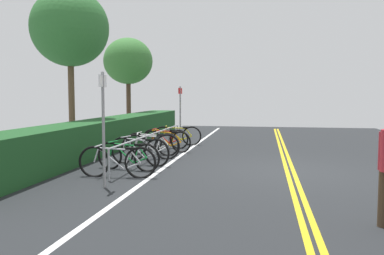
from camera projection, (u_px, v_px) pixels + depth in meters
ground_plane at (290, 172)px, 10.11m from camera, size 28.27×11.18×0.05m
centre_line_yellow_inner at (293, 171)px, 10.10m from camera, size 25.44×0.10×0.00m
centre_line_yellow_outer at (287, 171)px, 10.12m from camera, size 25.44×0.10×0.00m
bike_lane_stripe_white at (165, 167)px, 10.68m from camera, size 25.44×0.12×0.00m
bike_rack at (153, 139)px, 12.32m from camera, size 7.14×0.05×0.74m
bicycle_0 at (117, 162)px, 9.28m from camera, size 0.46×1.85×0.77m
bicycle_1 at (128, 156)px, 10.20m from camera, size 0.52×1.78×0.75m
bicycle_2 at (140, 151)px, 10.97m from camera, size 0.61×1.82×0.79m
bicycle_3 at (151, 147)px, 11.93m from camera, size 0.57×1.69×0.79m
bicycle_4 at (152, 144)px, 12.75m from camera, size 0.46×1.78×0.75m
bicycle_5 at (167, 141)px, 13.57m from camera, size 0.56×1.75×0.75m
bicycle_6 at (165, 139)px, 14.44m from camera, size 0.46×1.72×0.72m
bicycle_7 at (178, 136)px, 15.32m from camera, size 0.46×1.80×0.76m
sign_post_near at (103, 119)px, 8.17m from camera, size 0.36×0.06×2.36m
sign_post_far at (180, 108)px, 16.61m from camera, size 0.36×0.09×2.24m
hedge_backdrop at (107, 134)px, 14.16m from camera, size 16.09×1.27×1.06m
tree_mid at (70, 28)px, 14.29m from camera, size 2.74×2.74×5.62m
tree_far_right at (128, 61)px, 20.31m from camera, size 2.46×2.46×4.75m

